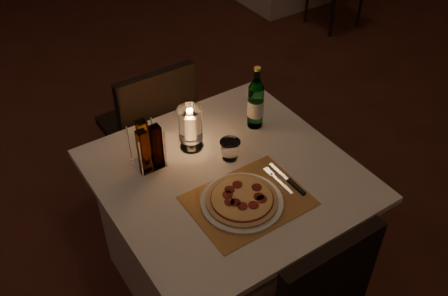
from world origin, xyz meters
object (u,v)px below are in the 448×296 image
water_bottle (256,103)px  tumbler (230,150)px  chair_far (152,122)px  pizza (242,199)px  plate (242,202)px  hurricane_candle (190,125)px  main_table (226,230)px

water_bottle → tumbler: bearing=-150.4°
chair_far → pizza: (-0.05, -0.89, 0.22)m
plate → water_bottle: (0.34, 0.38, 0.11)m
tumbler → hurricane_candle: bearing=122.7°
main_table → tumbler: (0.06, 0.07, 0.41)m
main_table → tumbler: size_ratio=11.33×
plate → pizza: 0.02m
water_bottle → hurricane_candle: 0.32m
water_bottle → main_table: bearing=-145.5°
chair_far → main_table: bearing=-90.0°
water_bottle → hurricane_candle: bearing=175.2°
chair_far → tumbler: size_ratio=10.20×
chair_far → plate: chair_far is taller
chair_far → tumbler: (0.06, -0.64, 0.23)m
plate → tumbler: size_ratio=3.63×
main_table → water_bottle: bearing=34.5°
chair_far → water_bottle: 0.67m
chair_far → hurricane_candle: hurricane_candle is taller
main_table → hurricane_candle: (-0.04, 0.22, 0.48)m
plate → water_bottle: 0.52m
main_table → plate: (-0.05, -0.18, 0.38)m
main_table → hurricane_candle: 0.54m
chair_far → pizza: chair_far is taller
plate → hurricane_candle: (0.01, 0.40, 0.11)m
pizza → water_bottle: size_ratio=0.92×
plate → tumbler: 0.28m
chair_far → tumbler: bearing=-84.4°
main_table → plate: plate is taller
hurricane_candle → chair_far: bearing=85.8°
main_table → hurricane_candle: size_ratio=4.93×
chair_far → plate: size_ratio=2.81×
tumbler → hurricane_candle: 0.20m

